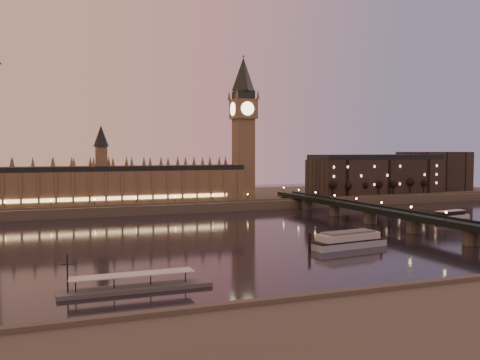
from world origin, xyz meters
The scene contains 16 objects.
ground centered at (0.00, 0.00, 0.00)m, with size 700.00×700.00×0.00m, color black.
far_embankment centered at (30.00, 165.00, 3.00)m, with size 560.00×130.00×6.00m, color #423D35.
palace_of_westminster centered at (-40.12, 120.99, 21.71)m, with size 180.00×26.62×52.00m.
big_ben centered at (53.99, 120.99, 63.95)m, with size 17.68×17.68×104.00m.
westminster_bridge centered at (91.61, 0.00, 5.52)m, with size 13.20×260.00×15.30m.
city_block centered at (194.94, 130.93, 22.24)m, with size 155.00×45.00×34.00m.
bare_tree_0 centered at (122.70, 109.00, 15.43)m, with size 6.21×6.21×12.62m.
bare_tree_1 centered at (136.37, 109.00, 15.43)m, with size 6.21×6.21×12.62m.
bare_tree_2 centered at (150.05, 109.00, 15.43)m, with size 6.21×6.21×12.62m.
bare_tree_3 centered at (163.72, 109.00, 15.43)m, with size 6.21×6.21×12.62m.
bare_tree_4 centered at (177.39, 109.00, 15.43)m, with size 6.21×6.21×12.62m.
bare_tree_5 centered at (191.06, 109.00, 15.43)m, with size 6.21×6.21×12.62m.
bare_tree_6 centered at (204.74, 109.00, 15.43)m, with size 6.21×6.21×12.62m.
cruise_boat_b centered at (148.80, 17.40, 2.22)m, with size 28.06×11.05×5.04m.
moored_barge centered at (38.23, -42.56, 3.16)m, with size 40.49×14.58×7.49m.
pontoon_pier centered at (-59.55, -80.17, 1.31)m, with size 45.52×7.59×12.14m.
Camera 1 is at (-86.92, -238.12, 42.08)m, focal length 40.00 mm.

